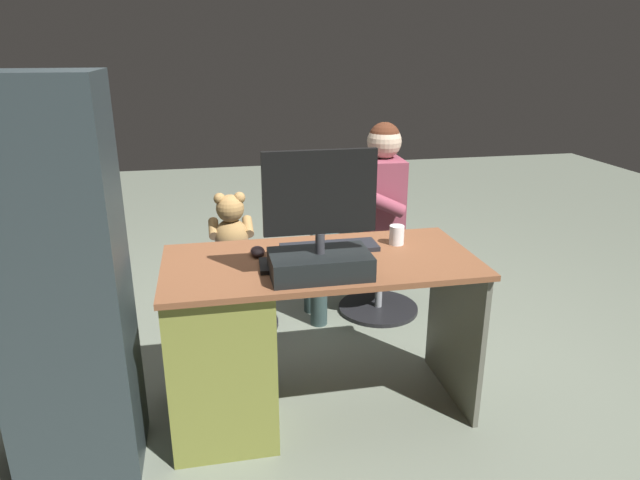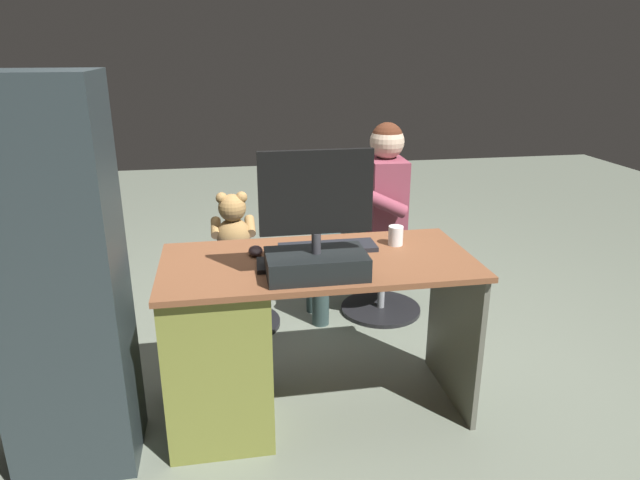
# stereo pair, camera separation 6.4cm
# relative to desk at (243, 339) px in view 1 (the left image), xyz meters

# --- Properties ---
(ground_plane) EXTENTS (10.00, 10.00, 0.00)m
(ground_plane) POSITION_rel_desk_xyz_m (-0.34, -0.45, -0.39)
(ground_plane) COLOR slate
(desk) EXTENTS (1.29, 0.62, 0.72)m
(desk) POSITION_rel_desk_xyz_m (0.00, 0.00, 0.00)
(desk) COLOR brown
(desk) RESTS_ON ground_plane
(monitor) EXTENTS (0.43, 0.22, 0.49)m
(monitor) POSITION_rel_desk_xyz_m (-0.30, 0.16, 0.47)
(monitor) COLOR black
(monitor) RESTS_ON desk
(keyboard) EXTENTS (0.42, 0.14, 0.02)m
(keyboard) POSITION_rel_desk_xyz_m (-0.40, -0.11, 0.35)
(keyboard) COLOR black
(keyboard) RESTS_ON desk
(computer_mouse) EXTENTS (0.06, 0.10, 0.04)m
(computer_mouse) POSITION_rel_desk_xyz_m (-0.08, -0.10, 0.36)
(computer_mouse) COLOR #2B1F21
(computer_mouse) RESTS_ON desk
(cup) EXTENTS (0.07, 0.07, 0.09)m
(cup) POSITION_rel_desk_xyz_m (-0.70, -0.12, 0.38)
(cup) COLOR white
(cup) RESTS_ON desk
(tv_remote) EXTENTS (0.05, 0.15, 0.02)m
(tv_remote) POSITION_rel_desk_xyz_m (-0.10, 0.05, 0.35)
(tv_remote) COLOR black
(tv_remote) RESTS_ON desk
(office_chair_teddy) EXTENTS (0.49, 0.49, 0.46)m
(office_chair_teddy) POSITION_rel_desk_xyz_m (-0.01, -0.86, -0.12)
(office_chair_teddy) COLOR black
(office_chair_teddy) RESTS_ON ground_plane
(teddy_bear) EXTENTS (0.25, 0.25, 0.35)m
(teddy_bear) POSITION_rel_desk_xyz_m (-0.01, -0.88, 0.23)
(teddy_bear) COLOR #9B7443
(teddy_bear) RESTS_ON office_chair_teddy
(visitor_chair) EXTENTS (0.49, 0.49, 0.46)m
(visitor_chair) POSITION_rel_desk_xyz_m (-0.88, -0.90, -0.12)
(visitor_chair) COLOR black
(visitor_chair) RESTS_ON ground_plane
(person) EXTENTS (0.56, 0.49, 1.16)m
(person) POSITION_rel_desk_xyz_m (-0.79, -0.90, 0.30)
(person) COLOR brown
(person) RESTS_ON ground_plane
(equipment_rack) EXTENTS (0.44, 0.36, 1.49)m
(equipment_rack) POSITION_rel_desk_xyz_m (0.64, 0.14, 0.36)
(equipment_rack) COLOR #293236
(equipment_rack) RESTS_ON ground_plane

